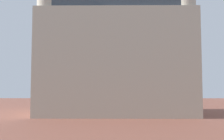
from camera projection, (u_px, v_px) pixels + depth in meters
landmark_building at (114, 46)px, 33.64m from camera, size 22.28×10.44×36.84m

